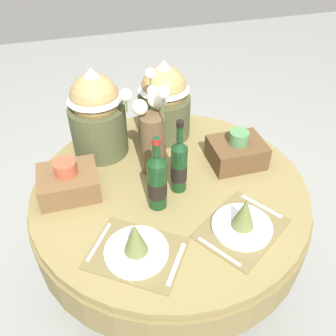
{
  "coord_description": "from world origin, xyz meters",
  "views": [
    {
      "loc": [
        -0.34,
        -1.17,
        1.88
      ],
      "look_at": [
        0.0,
        0.03,
        0.83
      ],
      "focal_mm": 39.46,
      "sensor_mm": 36.0,
      "label": 1
    }
  ],
  "objects_px": {
    "place_setting_left": "(136,245)",
    "woven_basket_side_left": "(68,182)",
    "gift_tub_back_left": "(96,110)",
    "flower_vase": "(152,132)",
    "wine_bottle_centre": "(179,166)",
    "wine_bottle_left": "(157,181)",
    "dining_table": "(170,208)",
    "place_setting_right": "(243,220)",
    "woven_basket_side_right": "(237,151)",
    "gift_tub_back_centre": "(164,97)"
  },
  "relations": [
    {
      "from": "woven_basket_side_left",
      "to": "woven_basket_side_right",
      "type": "height_order",
      "value": "woven_basket_side_right"
    },
    {
      "from": "gift_tub_back_left",
      "to": "woven_basket_side_right",
      "type": "height_order",
      "value": "gift_tub_back_left"
    },
    {
      "from": "wine_bottle_centre",
      "to": "woven_basket_side_right",
      "type": "height_order",
      "value": "wine_bottle_centre"
    },
    {
      "from": "wine_bottle_centre",
      "to": "gift_tub_back_left",
      "type": "relative_size",
      "value": 0.8
    },
    {
      "from": "dining_table",
      "to": "gift_tub_back_centre",
      "type": "bearing_deg",
      "value": 78.16
    },
    {
      "from": "woven_basket_side_left",
      "to": "gift_tub_back_left",
      "type": "bearing_deg",
      "value": 56.67
    },
    {
      "from": "wine_bottle_left",
      "to": "gift_tub_back_centre",
      "type": "bearing_deg",
      "value": 71.65
    },
    {
      "from": "place_setting_left",
      "to": "place_setting_right",
      "type": "xyz_separation_m",
      "value": [
        0.43,
        0.01,
        0.0
      ]
    },
    {
      "from": "woven_basket_side_left",
      "to": "wine_bottle_left",
      "type": "bearing_deg",
      "value": -27.07
    },
    {
      "from": "place_setting_left",
      "to": "place_setting_right",
      "type": "bearing_deg",
      "value": 0.72
    },
    {
      "from": "gift_tub_back_left",
      "to": "woven_basket_side_right",
      "type": "relative_size",
      "value": 1.77
    },
    {
      "from": "dining_table",
      "to": "gift_tub_back_centre",
      "type": "xyz_separation_m",
      "value": [
        0.08,
        0.4,
        0.36
      ]
    },
    {
      "from": "dining_table",
      "to": "place_setting_left",
      "type": "distance_m",
      "value": 0.43
    },
    {
      "from": "wine_bottle_left",
      "to": "woven_basket_side_left",
      "type": "relative_size",
      "value": 1.37
    },
    {
      "from": "place_setting_right",
      "to": "wine_bottle_centre",
      "type": "distance_m",
      "value": 0.35
    },
    {
      "from": "place_setting_left",
      "to": "woven_basket_side_right",
      "type": "distance_m",
      "value": 0.7
    },
    {
      "from": "place_setting_left",
      "to": "gift_tub_back_left",
      "type": "xyz_separation_m",
      "value": [
        -0.04,
        0.67,
        0.19
      ]
    },
    {
      "from": "wine_bottle_centre",
      "to": "woven_basket_side_left",
      "type": "xyz_separation_m",
      "value": [
        -0.46,
        0.11,
        -0.07
      ]
    },
    {
      "from": "dining_table",
      "to": "place_setting_right",
      "type": "xyz_separation_m",
      "value": [
        0.21,
        -0.32,
        0.19
      ]
    },
    {
      "from": "wine_bottle_centre",
      "to": "woven_basket_side_left",
      "type": "bearing_deg",
      "value": 167.14
    },
    {
      "from": "place_setting_right",
      "to": "wine_bottle_left",
      "type": "relative_size",
      "value": 1.24
    },
    {
      "from": "place_setting_left",
      "to": "flower_vase",
      "type": "distance_m",
      "value": 0.52
    },
    {
      "from": "place_setting_right",
      "to": "woven_basket_side_left",
      "type": "xyz_separation_m",
      "value": [
        -0.64,
        0.4,
        0.01
      ]
    },
    {
      "from": "dining_table",
      "to": "woven_basket_side_left",
      "type": "xyz_separation_m",
      "value": [
        -0.43,
        0.08,
        0.21
      ]
    },
    {
      "from": "flower_vase",
      "to": "gift_tub_back_centre",
      "type": "height_order",
      "value": "flower_vase"
    },
    {
      "from": "gift_tub_back_left",
      "to": "place_setting_right",
      "type": "bearing_deg",
      "value": -55.17
    },
    {
      "from": "flower_vase",
      "to": "place_setting_right",
      "type": "bearing_deg",
      "value": -61.27
    },
    {
      "from": "flower_vase",
      "to": "wine_bottle_centre",
      "type": "height_order",
      "value": "flower_vase"
    },
    {
      "from": "flower_vase",
      "to": "woven_basket_side_right",
      "type": "xyz_separation_m",
      "value": [
        0.39,
        -0.06,
        -0.14
      ]
    },
    {
      "from": "gift_tub_back_left",
      "to": "woven_basket_side_left",
      "type": "distance_m",
      "value": 0.36
    },
    {
      "from": "wine_bottle_left",
      "to": "place_setting_right",
      "type": "bearing_deg",
      "value": -37.27
    },
    {
      "from": "dining_table",
      "to": "woven_basket_side_right",
      "type": "bearing_deg",
      "value": 12.49
    },
    {
      "from": "place_setting_left",
      "to": "flower_vase",
      "type": "relative_size",
      "value": 0.93
    },
    {
      "from": "flower_vase",
      "to": "wine_bottle_centre",
      "type": "relative_size",
      "value": 1.31
    },
    {
      "from": "place_setting_left",
      "to": "woven_basket_side_left",
      "type": "relative_size",
      "value": 1.69
    },
    {
      "from": "wine_bottle_left",
      "to": "woven_basket_side_left",
      "type": "height_order",
      "value": "wine_bottle_left"
    },
    {
      "from": "dining_table",
      "to": "wine_bottle_left",
      "type": "relative_size",
      "value": 3.63
    },
    {
      "from": "place_setting_left",
      "to": "gift_tub_back_left",
      "type": "relative_size",
      "value": 0.97
    },
    {
      "from": "flower_vase",
      "to": "wine_bottle_left",
      "type": "relative_size",
      "value": 1.34
    },
    {
      "from": "place_setting_left",
      "to": "dining_table",
      "type": "bearing_deg",
      "value": 55.52
    },
    {
      "from": "gift_tub_back_left",
      "to": "woven_basket_side_right",
      "type": "distance_m",
      "value": 0.69
    },
    {
      "from": "place_setting_left",
      "to": "gift_tub_back_left",
      "type": "distance_m",
      "value": 0.7
    },
    {
      "from": "place_setting_left",
      "to": "flower_vase",
      "type": "xyz_separation_m",
      "value": [
        0.18,
        0.46,
        0.16
      ]
    },
    {
      "from": "flower_vase",
      "to": "gift_tub_back_left",
      "type": "distance_m",
      "value": 0.3
    },
    {
      "from": "wine_bottle_left",
      "to": "place_setting_left",
      "type": "bearing_deg",
      "value": -121.85
    },
    {
      "from": "woven_basket_side_left",
      "to": "place_setting_right",
      "type": "bearing_deg",
      "value": -31.95
    },
    {
      "from": "wine_bottle_centre",
      "to": "place_setting_right",
      "type": "bearing_deg",
      "value": -59.3
    },
    {
      "from": "flower_vase",
      "to": "wine_bottle_left",
      "type": "xyz_separation_m",
      "value": [
        -0.04,
        -0.24,
        -0.07
      ]
    },
    {
      "from": "place_setting_right",
      "to": "gift_tub_back_centre",
      "type": "height_order",
      "value": "gift_tub_back_centre"
    },
    {
      "from": "gift_tub_back_left",
      "to": "wine_bottle_left",
      "type": "bearing_deg",
      "value": -68.6
    }
  ]
}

